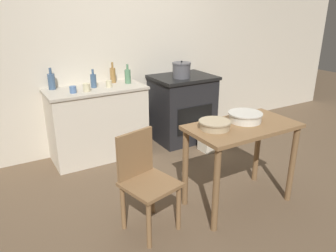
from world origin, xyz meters
name	(u,v)px	position (x,y,z in m)	size (l,w,h in m)	color
ground_plane	(190,191)	(0.00, 0.00, 0.00)	(14.00, 14.00, 0.00)	brown
wall_back	(123,48)	(0.00, 1.58, 1.27)	(8.00, 0.07, 2.55)	beige
counter_cabinet	(98,123)	(-0.51, 1.28, 0.44)	(1.16, 0.56, 0.88)	beige
stove	(182,108)	(0.69, 1.24, 0.46)	(0.81, 0.66, 0.91)	black
work_table	(242,140)	(0.29, -0.38, 0.65)	(1.01, 0.55, 0.80)	olive
chair	(145,179)	(-0.64, -0.26, 0.46)	(0.48, 0.48, 0.84)	olive
flour_sack	(211,138)	(0.81, 0.72, 0.16)	(0.29, 0.20, 0.32)	beige
stock_pot	(181,70)	(0.61, 1.15, 1.01)	(0.24, 0.24, 0.22)	#4C4C51
mixing_bowl_large	(215,124)	(0.01, -0.33, 0.84)	(0.28, 0.28, 0.07)	tan
mixing_bowl_small	(245,117)	(0.37, -0.32, 0.85)	(0.31, 0.31, 0.08)	silver
bottle_far_left	(128,76)	(-0.08, 1.31, 0.97)	(0.07, 0.07, 0.24)	#517F5B
bottle_left	(93,80)	(-0.51, 1.31, 0.97)	(0.07, 0.07, 0.22)	#3D5675
bottle_mid_left	(51,81)	(-0.96, 1.47, 0.98)	(0.08, 0.08, 0.25)	#3D5675
bottle_center_left	(113,75)	(-0.22, 1.43, 0.98)	(0.07, 0.07, 0.25)	olive
cup_center	(87,87)	(-0.64, 1.17, 0.93)	(0.08, 0.08, 0.09)	beige
cup_center_right	(73,90)	(-0.79, 1.18, 0.92)	(0.08, 0.08, 0.08)	#4C6B99
cup_mid_right	(109,84)	(-0.35, 1.24, 0.92)	(0.07, 0.07, 0.08)	beige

